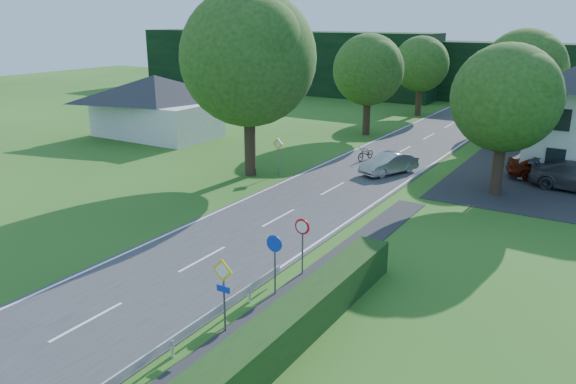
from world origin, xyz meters
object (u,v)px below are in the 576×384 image
Objects in this scene: motorcycle at (366,153)px; parked_car_red at (548,166)px; parked_car_silver_a at (567,155)px; streetlight at (503,112)px; moving_car at (389,163)px; parasol at (537,163)px.

parked_car_red reaches higher than motorcycle.
streetlight is at bearing 130.85° from parked_car_silver_a.
streetlight is 7.58m from moving_car.
parked_car_red is at bearing 15.61° from motorcycle.
parasol reaches higher than motorcycle.
parked_car_silver_a reaches higher than moving_car.
streetlight is 1.95× the size of moving_car.
parasol is at bearing 52.61° from moving_car.
streetlight is 5.25m from parasol.
parked_car_red is (11.76, 1.55, 0.33)m from motorcycle.
moving_car is 2.16× the size of motorcycle.
moving_car is at bearing 105.07° from parked_car_silver_a.
parked_car_silver_a reaches higher than motorcycle.
streetlight is 1.55× the size of parked_car_silver_a.
streetlight is 4.30× the size of parasol.
parasol reaches higher than parked_car_red.
motorcycle is (-9.26, 1.45, -3.93)m from streetlight.
moving_car is at bearing -151.78° from parasol.
parked_car_red is at bearing -28.85° from parasol.
streetlight is at bearing 120.82° from parked_car_red.
moving_car is at bearing -170.55° from streetlight.
parked_car_silver_a is (3.19, 6.72, -3.58)m from streetlight.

